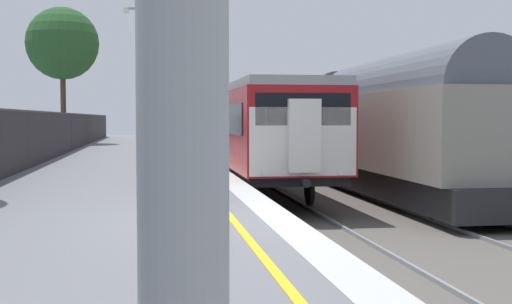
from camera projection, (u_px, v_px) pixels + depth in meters
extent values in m
cube|color=slate|center=(93.00, 255.00, 10.36)|extent=(6.40, 110.00, 1.00)
cube|color=silver|center=(279.00, 218.00, 10.78)|extent=(0.60, 110.00, 0.01)
cube|color=yellow|center=(232.00, 219.00, 10.67)|extent=(0.12, 110.00, 0.01)
cube|color=gray|center=(338.00, 276.00, 10.98)|extent=(0.07, 110.00, 0.08)
cube|color=gray|center=(422.00, 272.00, 11.20)|extent=(0.07, 110.00, 0.08)
cube|color=maroon|center=(245.00, 126.00, 26.83)|extent=(2.80, 20.70, 2.30)
cube|color=black|center=(245.00, 158.00, 26.90)|extent=(2.64, 20.10, 0.25)
cube|color=gray|center=(245.00, 94.00, 26.77)|extent=(2.68, 20.70, 0.24)
cube|color=black|center=(210.00, 119.00, 26.60)|extent=(0.02, 19.10, 0.84)
cube|color=red|center=(224.00, 132.00, 21.51)|extent=(0.03, 1.10, 1.90)
cube|color=red|center=(200.00, 127.00, 31.72)|extent=(0.03, 1.10, 1.90)
cylinder|color=black|center=(256.00, 192.00, 19.15)|extent=(0.12, 0.84, 0.84)
cylinder|color=black|center=(309.00, 191.00, 19.39)|extent=(0.12, 0.84, 0.84)
cylinder|color=black|center=(209.00, 159.00, 34.45)|extent=(0.12, 0.84, 0.84)
cylinder|color=black|center=(239.00, 159.00, 34.69)|extent=(0.12, 0.84, 0.84)
cube|color=maroon|center=(204.00, 123.00, 47.85)|extent=(2.80, 20.70, 2.30)
cube|color=black|center=(204.00, 141.00, 47.91)|extent=(2.64, 20.10, 0.25)
cube|color=gray|center=(204.00, 105.00, 47.78)|extent=(2.68, 20.70, 0.24)
cube|color=black|center=(184.00, 119.00, 47.62)|extent=(0.02, 19.10, 0.84)
cube|color=red|center=(188.00, 125.00, 42.53)|extent=(0.03, 1.10, 1.90)
cube|color=red|center=(180.00, 124.00, 52.74)|extent=(0.03, 1.10, 1.90)
cylinder|color=black|center=(201.00, 154.00, 40.17)|extent=(0.12, 0.84, 0.84)
cylinder|color=black|center=(227.00, 153.00, 40.41)|extent=(0.12, 0.84, 0.84)
cylinder|color=black|center=(187.00, 144.00, 55.46)|extent=(0.12, 0.84, 0.84)
cylinder|color=black|center=(206.00, 144.00, 55.70)|extent=(0.12, 0.84, 0.84)
cube|color=silver|center=(303.00, 142.00, 16.67)|extent=(2.70, 0.10, 1.70)
cube|color=black|center=(303.00, 109.00, 16.62)|extent=(2.40, 0.08, 0.80)
cube|color=silver|center=(304.00, 136.00, 16.53)|extent=(0.80, 0.24, 1.80)
cylinder|color=white|center=(265.00, 173.00, 16.50)|extent=(0.18, 0.06, 0.18)
cylinder|color=white|center=(341.00, 172.00, 16.80)|extent=(0.18, 0.06, 0.18)
cylinder|color=black|center=(305.00, 183.00, 16.44)|extent=(0.20, 0.35, 0.20)
cube|color=black|center=(204.00, 101.00, 47.77)|extent=(0.60, 0.90, 0.20)
cube|color=#232326|center=(403.00, 182.00, 20.90)|extent=(2.30, 12.11, 0.79)
cube|color=gray|center=(404.00, 131.00, 20.82)|extent=(2.60, 11.31, 2.34)
cylinder|color=#515660|center=(404.00, 93.00, 20.76)|extent=(2.39, 10.91, 2.39)
cylinder|color=black|center=(433.00, 203.00, 16.79)|extent=(0.12, 0.84, 0.84)
cylinder|color=black|center=(492.00, 201.00, 17.03)|extent=(0.12, 0.84, 0.84)
cylinder|color=black|center=(342.00, 175.00, 24.79)|extent=(0.12, 0.84, 0.84)
cylinder|color=black|center=(383.00, 175.00, 25.03)|extent=(0.12, 0.84, 0.84)
cube|color=#232326|center=(308.00, 158.00, 33.64)|extent=(2.30, 12.11, 0.79)
cube|color=gray|center=(308.00, 126.00, 33.56)|extent=(2.60, 11.31, 2.34)
cylinder|color=#515660|center=(308.00, 103.00, 33.50)|extent=(2.39, 10.91, 2.39)
cylinder|color=black|center=(311.00, 166.00, 29.52)|extent=(0.12, 0.84, 0.84)
cylinder|color=black|center=(346.00, 166.00, 29.76)|extent=(0.12, 0.84, 0.84)
cylinder|color=black|center=(277.00, 156.00, 37.52)|extent=(0.12, 0.84, 0.84)
cylinder|color=black|center=(305.00, 156.00, 37.77)|extent=(0.12, 0.84, 0.84)
cube|color=#232326|center=(264.00, 147.00, 46.38)|extent=(2.30, 12.11, 0.79)
cube|color=gray|center=(264.00, 124.00, 46.30)|extent=(2.60, 11.31, 2.34)
cylinder|color=#515660|center=(264.00, 107.00, 46.24)|extent=(2.39, 10.91, 2.39)
cylinder|color=black|center=(263.00, 152.00, 42.26)|extent=(0.12, 0.84, 0.84)
cylinder|color=black|center=(287.00, 152.00, 42.50)|extent=(0.12, 0.84, 0.84)
cylinder|color=black|center=(245.00, 146.00, 50.26)|extent=(0.12, 0.84, 0.84)
cylinder|color=black|center=(266.00, 146.00, 50.50)|extent=(0.12, 0.84, 0.84)
cylinder|color=#47474C|center=(193.00, 102.00, 31.41)|extent=(0.18, 0.18, 4.68)
cube|color=#47474C|center=(203.00, 52.00, 31.37)|extent=(0.90, 0.12, 0.12)
cube|color=black|center=(211.00, 64.00, 31.45)|extent=(0.28, 0.20, 1.00)
cylinder|color=red|center=(211.00, 57.00, 31.32)|extent=(0.16, 0.04, 0.16)
cylinder|color=black|center=(211.00, 64.00, 31.34)|extent=(0.16, 0.04, 0.16)
cylinder|color=black|center=(212.00, 71.00, 31.35)|extent=(0.16, 0.04, 0.16)
cube|color=black|center=(211.00, 80.00, 31.49)|extent=(0.32, 0.16, 0.24)
cylinder|color=#59595B|center=(195.00, 128.00, 28.77)|extent=(0.08, 0.08, 2.36)
cylinder|color=black|center=(195.00, 99.00, 28.70)|extent=(0.59, 0.02, 0.59)
cylinder|color=silver|center=(195.00, 99.00, 28.69)|extent=(0.56, 0.02, 0.56)
cube|color=black|center=(195.00, 99.00, 28.68)|extent=(0.24, 0.01, 0.18)
cylinder|color=#93999E|center=(152.00, 84.00, 24.96)|extent=(0.14, 0.14, 5.71)
cube|color=#93999E|center=(163.00, 9.00, 24.89)|extent=(0.90, 0.08, 0.08)
cylinder|color=silver|center=(176.00, 12.00, 24.97)|extent=(0.20, 0.20, 0.18)
cube|color=#93999E|center=(139.00, 9.00, 24.76)|extent=(0.90, 0.08, 0.08)
cylinder|color=silver|center=(126.00, 11.00, 24.69)|extent=(0.20, 0.20, 0.18)
cylinder|color=#93999E|center=(151.00, 106.00, 48.99)|extent=(0.14, 0.14, 4.94)
cube|color=#93999E|center=(157.00, 73.00, 48.94)|extent=(0.90, 0.08, 0.08)
cylinder|color=silver|center=(163.00, 75.00, 49.01)|extent=(0.20, 0.20, 0.18)
cube|color=#93999E|center=(145.00, 73.00, 48.80)|extent=(0.90, 0.08, 0.08)
cylinder|color=silver|center=(138.00, 74.00, 48.74)|extent=(0.20, 0.20, 0.18)
cylinder|color=#38383D|center=(28.00, 140.00, 21.37)|extent=(0.07, 0.07, 1.82)
cylinder|color=#38383D|center=(71.00, 132.00, 32.91)|extent=(0.07, 0.07, 1.82)
cylinder|color=#38383D|center=(92.00, 129.00, 44.44)|extent=(0.07, 0.07, 1.82)
cylinder|color=#38383D|center=(104.00, 126.00, 55.97)|extent=(0.07, 0.07, 1.82)
cylinder|color=#473323|center=(63.00, 104.00, 42.29)|extent=(0.33, 0.33, 5.02)
sphere|color=#234C23|center=(62.00, 43.00, 42.10)|extent=(4.50, 4.50, 4.50)
sphere|color=#234C23|center=(58.00, 52.00, 42.03)|extent=(2.50, 2.50, 2.50)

